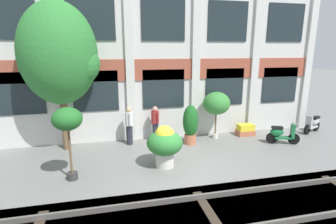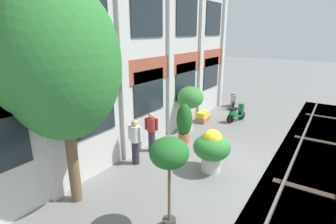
{
  "view_description": "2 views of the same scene",
  "coord_description": "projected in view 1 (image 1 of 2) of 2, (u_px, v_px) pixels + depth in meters",
  "views": [
    {
      "loc": [
        -2.37,
        -8.11,
        3.98
      ],
      "look_at": [
        -0.18,
        1.45,
        1.6
      ],
      "focal_mm": 28.0,
      "sensor_mm": 36.0,
      "label": 1
    },
    {
      "loc": [
        -7.99,
        -3.0,
        4.5
      ],
      "look_at": [
        -0.83,
        1.7,
        1.86
      ],
      "focal_mm": 28.0,
      "sensor_mm": 36.0,
      "label": 2
    }
  ],
  "objects": [
    {
      "name": "ground_plane",
      "position": [
        182.0,
        166.0,
        9.14
      ],
      "size": [
        80.0,
        80.0,
        0.0
      ],
      "primitive_type": "plane",
      "color": "slate"
    },
    {
      "name": "apartment_facade",
      "position": [
        162.0,
        48.0,
        11.38
      ],
      "size": [
        14.89,
        0.64,
        8.09
      ],
      "color": "silver",
      "rests_on": "ground"
    },
    {
      "name": "rail_tracks",
      "position": [
        214.0,
        219.0,
        6.48
      ],
      "size": [
        22.53,
        2.8,
        0.43
      ],
      "color": "#4C473F",
      "rests_on": "ground"
    },
    {
      "name": "broadleaf_tree",
      "position": [
        59.0,
        56.0,
        9.8
      ],
      "size": [
        2.99,
        2.85,
        5.71
      ],
      "color": "brown",
      "rests_on": "ground"
    },
    {
      "name": "potted_plant_glazed_jar",
      "position": [
        165.0,
        143.0,
        8.92
      ],
      "size": [
        1.23,
        1.23,
        1.47
      ],
      "color": "beige",
      "rests_on": "ground"
    },
    {
      "name": "potted_plant_stone_basin",
      "position": [
        190.0,
        123.0,
        11.06
      ],
      "size": [
        0.66,
        0.66,
        1.69
      ],
      "color": "#B76647",
      "rests_on": "ground"
    },
    {
      "name": "potted_plant_tall_urn",
      "position": [
        67.0,
        122.0,
        7.76
      ],
      "size": [
        0.89,
        0.89,
        2.3
      ],
      "color": "#333333",
      "rests_on": "ground"
    },
    {
      "name": "potted_plant_terracotta_small",
      "position": [
        217.0,
        104.0,
        11.63
      ],
      "size": [
        1.2,
        1.2,
        2.12
      ],
      "color": "beige",
      "rests_on": "ground"
    },
    {
      "name": "potted_plant_square_trough",
      "position": [
        245.0,
        130.0,
        12.34
      ],
      "size": [
        0.82,
        0.5,
        0.53
      ],
      "color": "#B76647",
      "rests_on": "ground"
    },
    {
      "name": "scooter_near_curb",
      "position": [
        282.0,
        134.0,
        11.15
      ],
      "size": [
        1.33,
        0.67,
        0.98
      ],
      "rotation": [
        0.0,
        0.0,
        5.95
      ],
      "color": "black",
      "rests_on": "ground"
    },
    {
      "name": "scooter_second_parked",
      "position": [
        313.0,
        124.0,
        12.69
      ],
      "size": [
        1.3,
        0.73,
        0.98
      ],
      "rotation": [
        0.0,
        0.0,
        3.55
      ],
      "color": "black",
      "rests_on": "ground"
    },
    {
      "name": "resident_by_doorway",
      "position": [
        129.0,
        125.0,
        11.0
      ],
      "size": [
        0.34,
        0.52,
        1.63
      ],
      "rotation": [
        0.0,
        0.0,
        -2.99
      ],
      "color": "#282833",
      "rests_on": "ground"
    },
    {
      "name": "resident_watching_tracks",
      "position": [
        155.0,
        123.0,
        11.39
      ],
      "size": [
        0.34,
        0.5,
        1.57
      ],
      "rotation": [
        0.0,
        0.0,
        -2.74
      ],
      "color": "#282833",
      "rests_on": "ground"
    }
  ]
}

